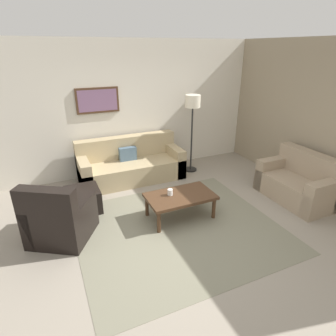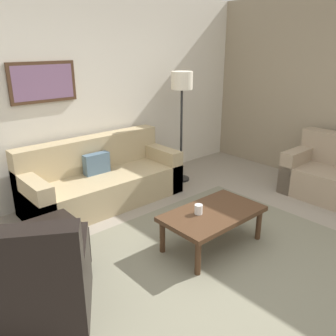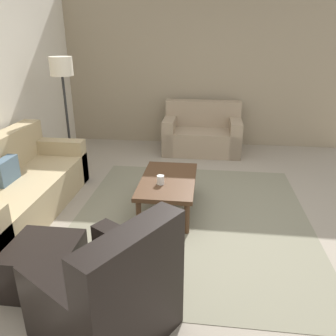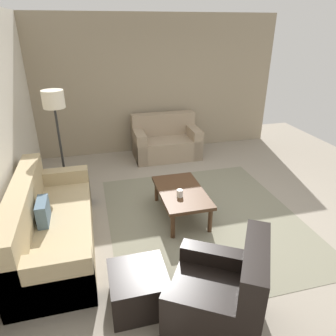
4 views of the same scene
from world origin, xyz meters
name	(u,v)px [view 1 (image 1 of 4)]	position (x,y,z in m)	size (l,w,h in m)	color
ground_plane	(178,228)	(0.00, 0.00, 0.00)	(8.00, 8.00, 0.00)	gray
rear_partition	(126,109)	(0.00, 2.60, 1.40)	(6.00, 0.12, 2.80)	silver
stone_feature_panel	(331,122)	(3.00, 0.00, 1.40)	(0.12, 5.20, 2.80)	gray
area_rug	(178,228)	(0.00, 0.00, 0.00)	(3.05, 2.71, 0.01)	gray
couch_main	(130,165)	(-0.11, 2.11, 0.30)	(2.15, 0.88, 0.88)	tan
couch_loveseat	(300,184)	(2.48, -0.05, 0.30)	(0.80, 1.35, 0.88)	gray
armchair_leather	(59,222)	(-1.69, 0.46, 0.31)	(1.10, 1.10, 0.95)	black
ottoman	(83,200)	(-1.25, 1.17, 0.20)	(0.56, 0.56, 0.40)	black
coffee_table	(180,198)	(0.18, 0.29, 0.36)	(1.10, 0.64, 0.41)	#472D1C
cup	(170,192)	(0.03, 0.36, 0.46)	(0.08, 0.08, 0.10)	white
lamp_standing	(193,109)	(1.28, 1.95, 1.41)	(0.32, 0.32, 1.71)	black
framed_artwork	(98,100)	(-0.59, 2.51, 1.64)	(0.86, 0.04, 0.51)	#472D1C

